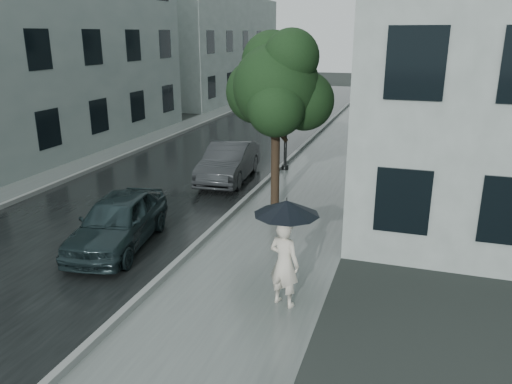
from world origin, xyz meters
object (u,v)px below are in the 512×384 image
(pedestrian, at_px, (284,263))
(lamp_post, at_px, (282,100))
(street_tree, at_px, (277,86))
(car_far, at_px, (229,162))
(car_near, at_px, (118,221))

(pedestrian, relative_size, lamp_post, 0.37)
(street_tree, distance_m, lamp_post, 4.32)
(street_tree, height_order, car_far, street_tree)
(pedestrian, xyz_separation_m, car_far, (-4.22, 8.00, -0.21))
(street_tree, xyz_separation_m, lamp_post, (-0.94, 4.11, -0.94))
(pedestrian, distance_m, street_tree, 6.76)
(car_near, height_order, car_far, car_far)
(street_tree, distance_m, car_near, 6.06)
(pedestrian, bearing_deg, car_far, -43.91)
(lamp_post, relative_size, car_far, 1.16)
(car_near, distance_m, car_far, 6.52)
(street_tree, bearing_deg, car_far, 138.46)
(lamp_post, distance_m, car_far, 3.22)
(lamp_post, relative_size, car_near, 1.22)
(pedestrian, height_order, street_tree, street_tree)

